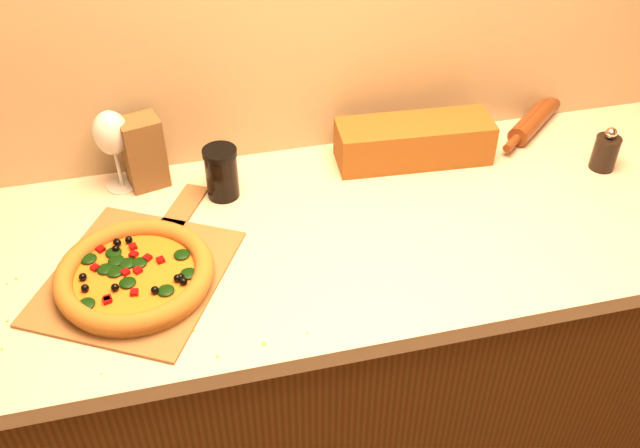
# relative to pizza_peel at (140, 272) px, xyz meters

# --- Properties ---
(cabinet) EXTENTS (2.80, 0.65, 0.86)m
(cabinet) POSITION_rel_pizza_peel_xyz_m (0.45, 0.05, -0.47)
(cabinet) COLOR #44280E
(cabinet) RESTS_ON ground
(countertop) EXTENTS (2.84, 0.68, 0.04)m
(countertop) POSITION_rel_pizza_peel_xyz_m (0.45, 0.05, -0.02)
(countertop) COLOR beige
(countertop) RESTS_ON cabinet
(pizza_peel) EXTENTS (0.47, 0.53, 0.01)m
(pizza_peel) POSITION_rel_pizza_peel_xyz_m (0.00, 0.00, 0.00)
(pizza_peel) COLOR brown
(pizza_peel) RESTS_ON countertop
(pizza) EXTENTS (0.31, 0.31, 0.04)m
(pizza) POSITION_rel_pizza_peel_xyz_m (-0.01, -0.03, 0.02)
(pizza) COLOR #BC722F
(pizza) RESTS_ON pizza_peel
(pepper_grinder) EXTENTS (0.06, 0.06, 0.11)m
(pepper_grinder) POSITION_rel_pizza_peel_xyz_m (1.11, 0.11, 0.04)
(pepper_grinder) COLOR black
(pepper_grinder) RESTS_ON countertop
(rolling_pin) EXTENTS (0.31, 0.27, 0.05)m
(rolling_pin) POSITION_rel_pizza_peel_xyz_m (1.05, 0.33, 0.02)
(rolling_pin) COLOR #5D2810
(rolling_pin) RESTS_ON countertop
(bread_bag) EXTENTS (0.38, 0.15, 0.10)m
(bread_bag) POSITION_rel_pizza_peel_xyz_m (0.68, 0.26, 0.05)
(bread_bag) COLOR brown
(bread_bag) RESTS_ON countertop
(wine_glass) EXTENTS (0.08, 0.08, 0.20)m
(wine_glass) POSITION_rel_pizza_peel_xyz_m (-0.03, 0.31, 0.14)
(wine_glass) COLOR silver
(wine_glass) RESTS_ON countertop
(paper_bag) EXTENTS (0.10, 0.09, 0.17)m
(paper_bag) POSITION_rel_pizza_peel_xyz_m (0.04, 0.31, 0.08)
(paper_bag) COLOR brown
(paper_bag) RESTS_ON countertop
(dark_jar) EXTENTS (0.08, 0.08, 0.12)m
(dark_jar) POSITION_rel_pizza_peel_xyz_m (0.20, 0.22, 0.06)
(dark_jar) COLOR black
(dark_jar) RESTS_ON countertop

